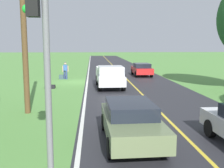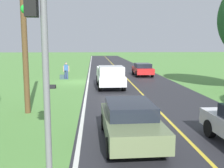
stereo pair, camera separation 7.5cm
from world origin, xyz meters
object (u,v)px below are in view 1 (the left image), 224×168
hitchhiker_walking (65,69)px  sedan_near_oncoming (142,69)px  utility_pole_roadside (24,29)px  pickup_truck_passing (110,76)px  traffic_light_mast (40,41)px  suitcase_carried (61,77)px  sedan_ahead_same_lane (131,121)px

hitchhiker_walking → sedan_near_oncoming: bearing=-164.2°
sedan_near_oncoming → utility_pole_roadside: size_ratio=0.53×
pickup_truck_passing → traffic_light_mast: (2.64, 14.80, 2.59)m
suitcase_carried → traffic_light_mast: 20.97m
suitcase_carried → utility_pole_roadside: utility_pole_roadside is taller
sedan_ahead_same_lane → traffic_light_mast: bearing=46.5°
suitcase_carried → utility_pole_roadside: bearing=-0.8°
sedan_near_oncoming → suitcase_carried: bearing=15.5°
hitchhiker_walking → sedan_ahead_same_lane: (-4.06, 17.97, -0.23)m
suitcase_carried → sedan_near_oncoming: 9.01m
pickup_truck_passing → sedan_near_oncoming: size_ratio=1.23×
suitcase_carried → traffic_light_mast: size_ratio=0.09×
traffic_light_mast → pickup_truck_passing: bearing=-100.1°
hitchhiker_walking → suitcase_carried: 0.86m
traffic_light_mast → utility_pole_roadside: (2.08, -7.09, 0.65)m
utility_pole_roadside → sedan_near_oncoming: bearing=-119.1°
sedan_near_oncoming → sedan_ahead_same_lane: bearing=78.4°
sedan_ahead_same_lane → utility_pole_roadside: utility_pole_roadside is taller
suitcase_carried → utility_pole_roadside: 14.11m
sedan_near_oncoming → traffic_light_mast: bearing=73.6°
hitchhiker_walking → sedan_near_oncoming: hitchhiker_walking is taller
pickup_truck_passing → hitchhiker_walking: bearing=-55.2°
traffic_light_mast → sedan_ahead_same_lane: (-2.60, -2.73, -2.80)m
sedan_near_oncoming → hitchhiker_walking: bearing=15.8°
hitchhiker_walking → traffic_light_mast: 20.91m
utility_pole_roadside → pickup_truck_passing: bearing=-121.5°
hitchhiker_walking → pickup_truck_passing: bearing=124.8°
sedan_near_oncoming → pickup_truck_passing: bearing=63.3°
pickup_truck_passing → utility_pole_roadside: size_ratio=0.65×
hitchhiker_walking → pickup_truck_passing: 7.19m
hitchhiker_walking → suitcase_carried: hitchhiker_walking is taller
hitchhiker_walking → sedan_near_oncoming: (-8.24, -2.33, -0.23)m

